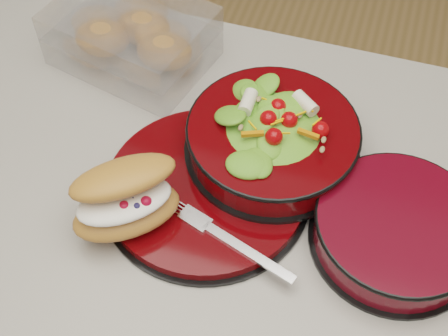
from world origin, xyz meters
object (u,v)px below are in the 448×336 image
(fork, at_px, (232,242))
(pastry_box, at_px, (133,37))
(salad_bowl, at_px, (273,133))
(extra_bowl, at_px, (397,230))
(croissant, at_px, (126,199))
(dinner_plate, at_px, (206,189))
(island_counter, at_px, (146,310))

(fork, relative_size, pastry_box, 0.63)
(salad_bowl, height_order, extra_bowl, salad_bowl)
(salad_bowl, xyz_separation_m, pastry_box, (-0.27, 0.14, -0.01))
(croissant, distance_m, pastry_box, 0.33)
(dinner_plate, bearing_deg, extra_bowl, 0.02)
(croissant, bearing_deg, island_counter, 92.20)
(island_counter, xyz_separation_m, extra_bowl, (0.39, 0.02, 0.48))
(dinner_plate, distance_m, salad_bowl, 0.12)
(dinner_plate, height_order, fork, fork)
(croissant, height_order, pastry_box, croissant)
(extra_bowl, bearing_deg, island_counter, -177.47)
(salad_bowl, distance_m, croissant, 0.22)
(croissant, distance_m, extra_bowl, 0.35)
(dinner_plate, relative_size, extra_bowl, 1.30)
(salad_bowl, bearing_deg, croissant, -132.50)
(dinner_plate, relative_size, fork, 1.70)
(salad_bowl, bearing_deg, fork, -93.54)
(salad_bowl, distance_m, extra_bowl, 0.21)
(dinner_plate, distance_m, pastry_box, 0.30)
(dinner_plate, height_order, extra_bowl, extra_bowl)
(croissant, bearing_deg, pastry_box, 72.35)
(pastry_box, bearing_deg, croissant, -54.89)
(island_counter, height_order, dinner_plate, dinner_plate)
(dinner_plate, relative_size, pastry_box, 1.07)
(pastry_box, distance_m, extra_bowl, 0.51)
(island_counter, bearing_deg, croissant, -48.85)
(island_counter, height_order, salad_bowl, salad_bowl)
(extra_bowl, bearing_deg, croissant, -167.05)
(island_counter, bearing_deg, pastry_box, 105.06)
(salad_bowl, bearing_deg, extra_bowl, -24.41)
(croissant, distance_m, fork, 0.15)
(fork, bearing_deg, island_counter, 91.64)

